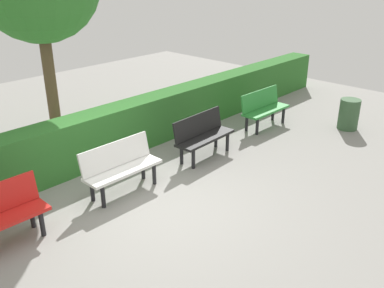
{
  "coord_description": "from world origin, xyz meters",
  "views": [
    {
      "loc": [
        3.89,
        4.58,
        3.62
      ],
      "look_at": [
        -1.32,
        -0.29,
        0.55
      ],
      "focal_mm": 39.68,
      "sensor_mm": 36.0,
      "label": 1
    }
  ],
  "objects_px": {
    "bench_white": "(121,165)",
    "trash_bin": "(349,114)",
    "bench_green": "(264,107)",
    "bench_black": "(203,134)"
  },
  "relations": [
    {
      "from": "bench_black",
      "to": "bench_white",
      "type": "bearing_deg",
      "value": -4.21
    },
    {
      "from": "trash_bin",
      "to": "bench_green",
      "type": "bearing_deg",
      "value": -51.56
    },
    {
      "from": "bench_green",
      "to": "trash_bin",
      "type": "height_order",
      "value": "bench_green"
    },
    {
      "from": "bench_green",
      "to": "bench_white",
      "type": "xyz_separation_m",
      "value": [
        4.24,
        0.01,
        0.0
      ]
    },
    {
      "from": "trash_bin",
      "to": "bench_white",
      "type": "bearing_deg",
      "value": -15.73
    },
    {
      "from": "bench_black",
      "to": "trash_bin",
      "type": "distance_m",
      "value": 3.77
    },
    {
      "from": "bench_green",
      "to": "trash_bin",
      "type": "relative_size",
      "value": 1.92
    },
    {
      "from": "bench_white",
      "to": "bench_green",
      "type": "bearing_deg",
      "value": -179.37
    },
    {
      "from": "bench_white",
      "to": "trash_bin",
      "type": "bearing_deg",
      "value": 164.79
    },
    {
      "from": "bench_green",
      "to": "bench_white",
      "type": "bearing_deg",
      "value": 1.52
    }
  ]
}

